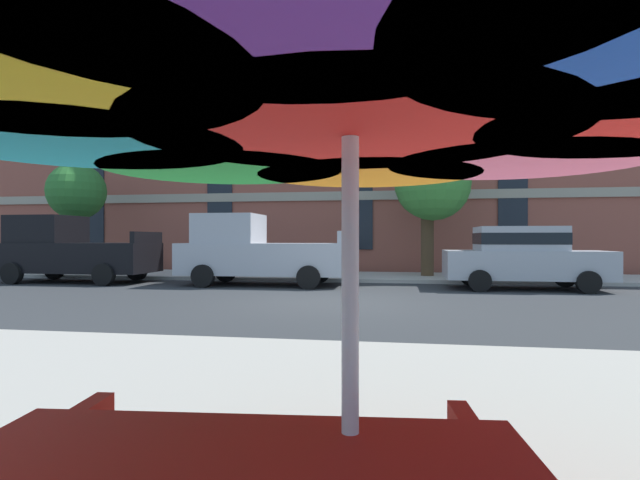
# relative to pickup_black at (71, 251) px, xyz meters

# --- Properties ---
(ground_plane) EXTENTS (120.00, 120.00, 0.00)m
(ground_plane) POSITION_rel_pickup_black_xyz_m (9.13, -3.70, -1.03)
(ground_plane) COLOR #2D3033
(sidewalk_far) EXTENTS (56.00, 3.60, 0.12)m
(sidewalk_far) POSITION_rel_pickup_black_xyz_m (9.13, 3.10, -0.97)
(sidewalk_far) COLOR #B2ADA3
(sidewalk_far) RESTS_ON ground
(apartment_building) EXTENTS (41.83, 12.08, 12.80)m
(apartment_building) POSITION_rel_pickup_black_xyz_m (9.13, 11.29, 5.37)
(apartment_building) COLOR #934C3D
(apartment_building) RESTS_ON ground
(pickup_black) EXTENTS (5.10, 2.12, 2.20)m
(pickup_black) POSITION_rel_pickup_black_xyz_m (0.00, 0.00, 0.00)
(pickup_black) COLOR black
(pickup_black) RESTS_ON ground
(pickup_silver) EXTENTS (5.10, 2.12, 2.20)m
(pickup_silver) POSITION_rel_pickup_black_xyz_m (6.35, 0.00, 0.00)
(pickup_silver) COLOR #A8AAB2
(pickup_silver) RESTS_ON ground
(sedan_silver) EXTENTS (4.40, 1.98, 1.78)m
(sedan_silver) POSITION_rel_pickup_black_xyz_m (14.17, -0.00, -0.08)
(sedan_silver) COLOR #A8AAB2
(sedan_silver) RESTS_ON ground
(street_tree_left) EXTENTS (2.21, 2.21, 4.40)m
(street_tree_left) POSITION_rel_pickup_black_xyz_m (-1.71, 2.73, 2.20)
(street_tree_left) COLOR brown
(street_tree_left) RESTS_ON ground
(street_tree_middle) EXTENTS (2.65, 3.19, 4.68)m
(street_tree_middle) POSITION_rel_pickup_black_xyz_m (11.80, 3.18, 2.34)
(street_tree_middle) COLOR #4C3823
(street_tree_middle) RESTS_ON ground
(patio_umbrella) EXTENTS (3.25, 3.25, 2.33)m
(patio_umbrella) POSITION_rel_pickup_black_xyz_m (10.49, -12.70, 0.99)
(patio_umbrella) COLOR silver
(patio_umbrella) RESTS_ON ground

